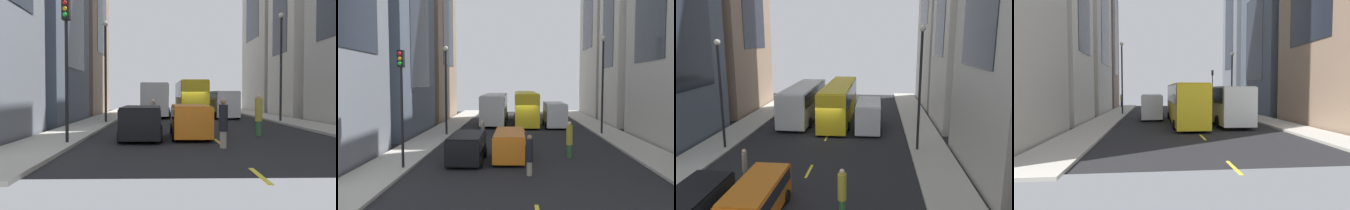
# 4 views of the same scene
# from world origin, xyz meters

# --- Properties ---
(ground_plane) EXTENTS (42.50, 42.50, 0.00)m
(ground_plane) POSITION_xyz_m (0.00, 0.00, 0.00)
(ground_plane) COLOR black
(sidewalk_west) EXTENTS (2.81, 44.00, 0.15)m
(sidewalk_west) POSITION_xyz_m (-7.85, 0.00, 0.07)
(sidewalk_west) COLOR #B2ADA3
(sidewalk_west) RESTS_ON ground
(sidewalk_east) EXTENTS (2.81, 44.00, 0.15)m
(sidewalk_east) POSITION_xyz_m (7.85, 0.00, 0.07)
(sidewalk_east) COLOR #B2ADA3
(sidewalk_east) RESTS_ON ground
(lane_stripe_1) EXTENTS (0.16, 2.00, 0.01)m
(lane_stripe_1) POSITION_xyz_m (0.00, -14.00, 0.01)
(lane_stripe_1) COLOR yellow
(lane_stripe_1) RESTS_ON ground
(lane_stripe_2) EXTENTS (0.16, 2.00, 0.01)m
(lane_stripe_2) POSITION_xyz_m (0.00, -7.00, 0.01)
(lane_stripe_2) COLOR yellow
(lane_stripe_2) RESTS_ON ground
(lane_stripe_3) EXTENTS (0.16, 2.00, 0.01)m
(lane_stripe_3) POSITION_xyz_m (0.00, 0.00, 0.01)
(lane_stripe_3) COLOR yellow
(lane_stripe_3) RESTS_ON ground
(lane_stripe_4) EXTENTS (0.16, 2.00, 0.01)m
(lane_stripe_4) POSITION_xyz_m (0.00, 7.00, 0.01)
(lane_stripe_4) COLOR yellow
(lane_stripe_4) RESTS_ON ground
(lane_stripe_5) EXTENTS (0.16, 2.00, 0.01)m
(lane_stripe_5) POSITION_xyz_m (0.00, 14.00, 0.01)
(lane_stripe_5) COLOR yellow
(lane_stripe_5) RESTS_ON ground
(lane_stripe_6) EXTENTS (0.16, 2.00, 0.01)m
(lane_stripe_6) POSITION_xyz_m (0.00, 21.00, 0.01)
(lane_stripe_6) COLOR yellow
(lane_stripe_6) RESTS_ON ground
(building_west_1) EXTENTS (7.04, 10.38, 18.97)m
(building_west_1) POSITION_xyz_m (-12.94, -2.61, 9.48)
(building_west_1) COLOR #4C5666
(building_west_1) RESTS_ON ground
(city_bus_white) EXTENTS (2.80, 11.13, 3.35)m
(city_bus_white) POSITION_xyz_m (-3.26, 6.16, 2.01)
(city_bus_white) COLOR silver
(city_bus_white) RESTS_ON ground
(streetcar_yellow) EXTENTS (2.70, 12.95, 3.59)m
(streetcar_yellow) POSITION_xyz_m (0.34, 6.22, 2.12)
(streetcar_yellow) COLOR yellow
(streetcar_yellow) RESTS_ON ground
(delivery_van_white) EXTENTS (2.25, 5.21, 2.58)m
(delivery_van_white) POSITION_xyz_m (3.31, 2.58, 1.51)
(delivery_van_white) COLOR white
(delivery_van_white) RESTS_ON ground
(car_orange_0) EXTENTS (2.00, 4.69, 1.70)m
(car_orange_0) POSITION_xyz_m (-1.19, -12.29, 1.00)
(car_orange_0) COLOR orange
(car_orange_0) RESTS_ON ground
(car_black_1) EXTENTS (2.09, 4.00, 1.66)m
(car_black_1) POSITION_xyz_m (-3.68, -13.15, 0.98)
(car_black_1) COLOR black
(car_black_1) RESTS_ON ground
(pedestrian_walking_far) EXTENTS (0.37, 0.37, 2.08)m
(pedestrian_walking_far) POSITION_xyz_m (-0.11, -15.97, 1.09)
(pedestrian_walking_far) COLOR gray
(pedestrian_walking_far) RESTS_ON ground
(pedestrian_waiting_curb) EXTENTS (0.28, 0.28, 1.96)m
(pedestrian_waiting_curb) POSITION_xyz_m (-3.18, -8.93, 1.07)
(pedestrian_waiting_curb) COLOR gray
(pedestrian_waiting_curb) RESTS_ON ground
(pedestrian_crossing_near) EXTENTS (0.40, 0.40, 2.27)m
(pedestrian_crossing_near) POSITION_xyz_m (2.55, -11.86, 1.20)
(pedestrian_crossing_near) COLOR #336B38
(pedestrian_crossing_near) RESTS_ON ground
(traffic_light_near_corner) EXTENTS (0.32, 0.44, 6.24)m
(traffic_light_near_corner) POSITION_xyz_m (-6.84, -15.15, 4.46)
(traffic_light_near_corner) COLOR black
(traffic_light_near_corner) RESTS_ON ground
(streetlamp_near) EXTENTS (0.44, 0.44, 7.74)m
(streetlamp_near) POSITION_xyz_m (-6.94, -3.63, 4.83)
(streetlamp_near) COLOR black
(streetlamp_near) RESTS_ON ground
(streetlamp_far) EXTENTS (0.44, 0.44, 8.65)m
(streetlamp_far) POSITION_xyz_m (6.94, -2.67, 5.32)
(streetlamp_far) COLOR black
(streetlamp_far) RESTS_ON ground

